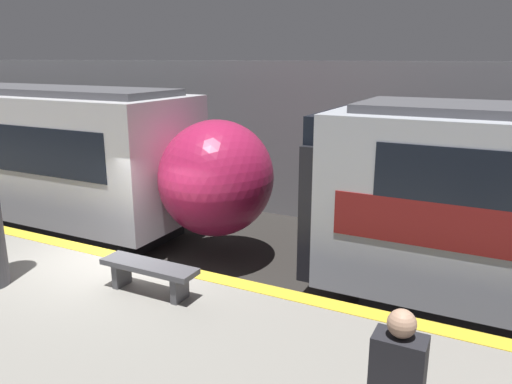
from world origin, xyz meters
name	(u,v)px	position (x,y,z in m)	size (l,w,h in m)	color
ground_plane	(130,312)	(0.00, 0.00, 0.00)	(120.00, 120.00, 0.00)	#282623
platform	(9,352)	(0.00, -2.39, 0.56)	(40.00, 4.78, 1.13)	gray
station_rear_barrier	(281,140)	(0.00, 6.55, 2.17)	(50.00, 0.15, 4.34)	gray
platform_bench	(149,271)	(1.33, -0.99, 1.46)	(1.50, 0.40, 0.45)	#4C4C51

